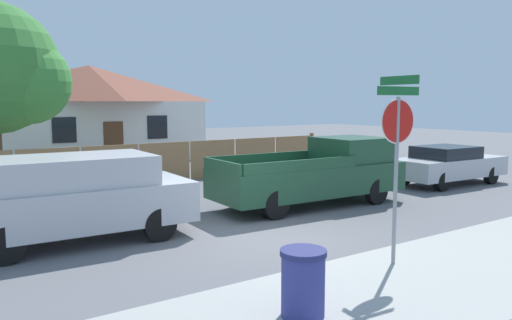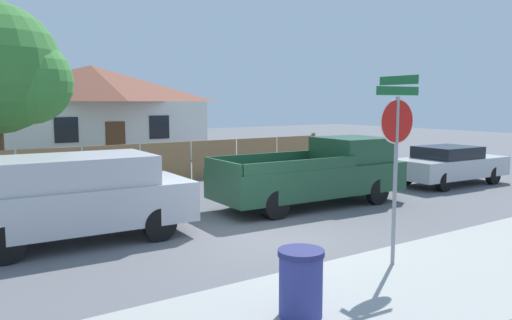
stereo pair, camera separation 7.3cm
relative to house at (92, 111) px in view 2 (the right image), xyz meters
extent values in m
plane|color=slate|center=(-1.34, -17.18, -2.44)|extent=(80.00, 80.00, 0.00)
cube|color=#A3A39E|center=(-1.34, -20.78, -2.44)|extent=(36.00, 3.20, 0.01)
cube|color=#997047|center=(-4.00, -9.11, -1.73)|extent=(1.90, 0.06, 1.43)
cube|color=#997047|center=(-2.02, -9.11, -1.73)|extent=(1.90, 0.06, 1.43)
cube|color=#997047|center=(-0.04, -9.11, -1.73)|extent=(1.90, 0.06, 1.43)
cube|color=#997047|center=(1.94, -9.11, -1.73)|extent=(1.90, 0.06, 1.43)
cube|color=#997047|center=(3.93, -9.11, -1.73)|extent=(1.90, 0.06, 1.43)
cube|color=#997047|center=(5.91, -9.11, -1.73)|extent=(1.90, 0.06, 1.43)
cube|color=brown|center=(6.90, -9.11, -1.68)|extent=(0.12, 0.12, 1.53)
cube|color=white|center=(0.00, 0.00, -0.99)|extent=(9.48, 6.87, 2.91)
pyramid|color=brown|center=(0.00, 0.00, 1.37)|extent=(10.24, 7.42, 1.80)
cube|color=black|center=(-2.13, -3.45, -0.75)|extent=(1.00, 0.04, 1.10)
cube|color=black|center=(2.13, -3.45, -0.75)|extent=(1.00, 0.04, 1.10)
cube|color=brown|center=(0.00, -3.45, -1.44)|extent=(0.90, 0.04, 2.00)
sphere|color=#3C8437|center=(-4.34, -8.14, 1.09)|extent=(2.76, 2.76, 2.76)
cube|color=#B7B7BC|center=(-4.77, -15.22, -1.69)|extent=(4.73, 2.24, 0.85)
cube|color=#B7B7BC|center=(-4.89, -15.22, -0.96)|extent=(3.33, 2.02, 0.60)
cube|color=black|center=(-3.35, -15.28, -0.96)|extent=(0.13, 1.80, 0.51)
cylinder|color=black|center=(-3.30, -14.37, -2.09)|extent=(0.70, 0.22, 0.70)
cylinder|color=black|center=(-3.37, -16.20, -2.09)|extent=(0.70, 0.22, 0.70)
cylinder|color=black|center=(-6.25, -16.08, -2.09)|extent=(0.70, 0.22, 0.70)
cube|color=#1E472D|center=(1.52, -15.22, -1.69)|extent=(5.64, 2.19, 0.81)
cube|color=#1E472D|center=(3.05, -15.29, -0.94)|extent=(1.86, 1.88, 0.70)
cube|color=#1E472D|center=(0.62, -14.25, -1.15)|extent=(3.50, 0.23, 0.28)
cube|color=#1E472D|center=(0.54, -16.12, -1.15)|extent=(3.50, 0.23, 0.28)
cube|color=#1E472D|center=(-1.22, -15.11, -1.15)|extent=(0.16, 1.87, 0.28)
cylinder|color=black|center=(3.28, -14.42, -2.08)|extent=(0.73, 0.22, 0.73)
cylinder|color=black|center=(3.21, -16.17, -2.08)|extent=(0.73, 0.22, 0.73)
cylinder|color=black|center=(-0.16, -14.28, -2.08)|extent=(0.73, 0.22, 0.73)
cylinder|color=black|center=(-0.24, -16.02, -2.08)|extent=(0.73, 0.22, 0.73)
cube|color=#B7B7BC|center=(7.93, -15.22, -1.82)|extent=(4.38, 1.95, 0.65)
cube|color=black|center=(7.76, -15.22, -1.29)|extent=(2.05, 1.67, 0.41)
cylinder|color=black|center=(9.30, -14.51, -2.13)|extent=(0.62, 0.22, 0.62)
cylinder|color=black|center=(9.24, -16.05, -2.13)|extent=(0.62, 0.22, 0.62)
cylinder|color=black|center=(6.63, -14.39, -2.13)|extent=(0.62, 0.22, 0.62)
cylinder|color=black|center=(6.56, -15.94, -2.13)|extent=(0.62, 0.22, 0.62)
cylinder|color=gray|center=(-0.54, -19.94, -0.96)|extent=(0.07, 0.07, 2.97)
cylinder|color=red|center=(-0.54, -19.94, 0.10)|extent=(0.74, 0.08, 0.74)
cylinder|color=white|center=(-0.54, -19.94, 0.10)|extent=(0.78, 0.07, 0.78)
cube|color=#19602D|center=(-0.54, -19.94, 0.62)|extent=(0.97, 0.10, 0.15)
cube|color=#19602D|center=(-0.54, -19.94, 0.80)|extent=(0.09, 0.88, 0.15)
cylinder|color=navy|center=(-3.29, -20.72, -2.02)|extent=(0.59, 0.59, 0.84)
cylinder|color=navy|center=(-3.29, -20.72, -1.56)|extent=(0.63, 0.63, 0.08)
camera|label=1|loc=(-7.46, -25.67, 0.43)|focal=35.00mm
camera|label=2|loc=(-7.40, -25.71, 0.43)|focal=35.00mm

